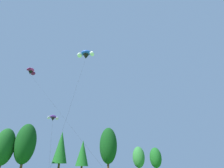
# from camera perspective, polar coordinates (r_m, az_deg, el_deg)

# --- Properties ---
(treeline_tree_c) EXTENTS (4.99, 4.99, 11.83)m
(treeline_tree_c) POSITION_cam_1_polar(r_m,az_deg,el_deg) (56.88, -31.02, -16.65)
(treeline_tree_c) COLOR #472D19
(treeline_tree_c) RESTS_ON ground_plane
(treeline_tree_d) EXTENTS (5.40, 5.40, 13.33)m
(treeline_tree_d) POSITION_cam_1_polar(r_m,az_deg,el_deg) (55.92, -25.80, -16.64)
(treeline_tree_d) COLOR #472D19
(treeline_tree_d) RESTS_ON ground_plane
(treeline_tree_e) EXTENTS (4.35, 4.35, 12.51)m
(treeline_tree_e) POSITION_cam_1_polar(r_m,az_deg,el_deg) (60.14, -15.94, -18.70)
(treeline_tree_e) COLOR #472D19
(treeline_tree_e) RESTS_ON ground_plane
(treeline_tree_f) EXTENTS (3.73, 3.73, 9.69)m
(treeline_tree_f) POSITION_cam_1_polar(r_m,az_deg,el_deg) (57.51, -9.37, -20.81)
(treeline_tree_f) COLOR #472D19
(treeline_tree_f) RESTS_ON ground_plane
(treeline_tree_g) EXTENTS (5.70, 5.70, 14.44)m
(treeline_tree_g) POSITION_cam_1_polar(r_m,az_deg,el_deg) (62.14, -1.18, -18.91)
(treeline_tree_g) COLOR #472D19
(treeline_tree_g) RESTS_ON ground_plane
(treeline_tree_h) EXTENTS (4.23, 4.23, 9.00)m
(treeline_tree_h) POSITION_cam_1_polar(r_m,az_deg,el_deg) (69.09, 8.47, -22.00)
(treeline_tree_h) COLOR #472D19
(treeline_tree_h) RESTS_ON ground_plane
(treeline_tree_i) EXTENTS (4.16, 4.16, 8.75)m
(treeline_tree_i) POSITION_cam_1_polar(r_m,az_deg,el_deg) (71.00, 13.68, -21.80)
(treeline_tree_i) COLOR #472D19
(treeline_tree_i) RESTS_ON ground_plane
(parafoil_kite_high_purple) EXTENTS (2.36, 14.50, 9.98)m
(parafoil_kite_high_purple) POSITION_cam_1_polar(r_m,az_deg,el_deg) (37.27, -18.25, -10.22)
(parafoil_kite_high_purple) COLOR purple
(parafoil_kite_mid_magenta) EXTENTS (15.37, 17.99, 23.20)m
(parafoil_kite_mid_magenta) POSITION_cam_1_polar(r_m,az_deg,el_deg) (48.07, -24.37, 3.68)
(parafoil_kite_mid_magenta) COLOR #D12893
(parafoil_kite_far_blue_white) EXTENTS (6.70, 9.61, 22.49)m
(parafoil_kite_far_blue_white) POSITION_cam_1_polar(r_m,az_deg,el_deg) (37.37, -8.33, 9.21)
(parafoil_kite_far_blue_white) COLOR blue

